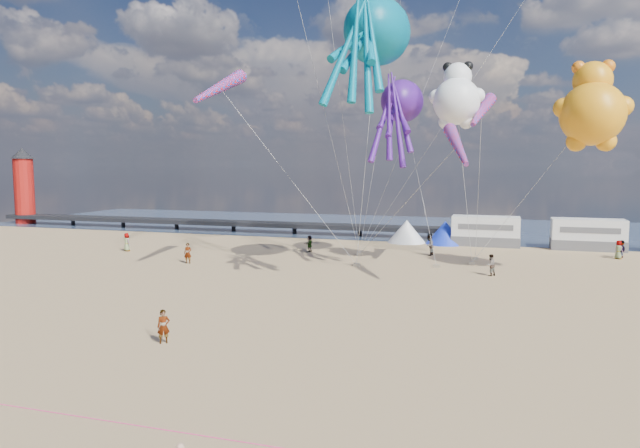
{
  "coord_description": "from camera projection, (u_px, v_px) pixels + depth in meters",
  "views": [
    {
      "loc": [
        6.85,
        -19.77,
        8.24
      ],
      "look_at": [
        -1.09,
        6.0,
        5.41
      ],
      "focal_mm": 32.0,
      "sensor_mm": 36.0,
      "label": 1
    }
  ],
  "objects": [
    {
      "name": "ground",
      "position": [
        301.0,
        382.0,
        21.66
      ],
      "size": [
        120.0,
        120.0,
        0.0
      ],
      "primitive_type": "plane",
      "color": "tan",
      "rests_on": "ground"
    },
    {
      "name": "water",
      "position": [
        439.0,
        228.0,
        73.93
      ],
      "size": [
        120.0,
        120.0,
        0.0
      ],
      "primitive_type": "plane",
      "color": "#31435E",
      "rests_on": "ground"
    },
    {
      "name": "pier",
      "position": [
        205.0,
        222.0,
        71.57
      ],
      "size": [
        60.0,
        3.0,
        0.5
      ],
      "primitive_type": "cube",
      "color": "black",
      "rests_on": "ground"
    },
    {
      "name": "lighthouse",
      "position": [
        24.0,
        191.0,
        79.41
      ],
      "size": [
        2.6,
        2.6,
        9.0
      ],
      "primitive_type": "cylinder",
      "color": "#A5140F",
      "rests_on": "ground"
    },
    {
      "name": "motorhome_0",
      "position": [
        485.0,
        231.0,
        57.76
      ],
      "size": [
        6.6,
        2.5,
        3.0
      ],
      "primitive_type": "cube",
      "color": "silver",
      "rests_on": "ground"
    },
    {
      "name": "motorhome_1",
      "position": [
        588.0,
        234.0,
        54.98
      ],
      "size": [
        6.6,
        2.5,
        3.0
      ],
      "primitive_type": "cube",
      "color": "silver",
      "rests_on": "ground"
    },
    {
      "name": "tent_white",
      "position": [
        407.0,
        231.0,
        60.13
      ],
      "size": [
        4.0,
        4.0,
        2.4
      ],
      "primitive_type": "cone",
      "color": "white",
      "rests_on": "ground"
    },
    {
      "name": "tent_blue",
      "position": [
        445.0,
        233.0,
        58.96
      ],
      "size": [
        4.0,
        4.0,
        2.4
      ],
      "primitive_type": "cone",
      "color": "#1933CC",
      "rests_on": "ground"
    },
    {
      "name": "rope_line",
      "position": [
        246.0,
        443.0,
        16.9
      ],
      "size": [
        34.0,
        0.03,
        0.03
      ],
      "primitive_type": "cylinder",
      "rotation": [
        0.0,
        1.57,
        0.0
      ],
      "color": "#F2338C",
      "rests_on": "ground"
    },
    {
      "name": "standing_person",
      "position": [
        164.0,
        326.0,
        26.29
      ],
      "size": [
        0.68,
        0.63,
        1.57
      ],
      "primitive_type": "imported",
      "rotation": [
        0.0,
        0.0,
        0.6
      ],
      "color": "tan",
      "rests_on": "ground"
    },
    {
      "name": "beachgoer_0",
      "position": [
        619.0,
        250.0,
        49.65
      ],
      "size": [
        0.69,
        0.71,
        1.64
      ],
      "primitive_type": "imported",
      "rotation": [
        0.0,
        0.0,
        2.3
      ],
      "color": "#7F6659",
      "rests_on": "ground"
    },
    {
      "name": "beachgoer_1",
      "position": [
        491.0,
        265.0,
        42.18
      ],
      "size": [
        0.92,
        0.92,
        1.61
      ],
      "primitive_type": "imported",
      "rotation": [
        0.0,
        0.0,
        3.93
      ],
      "color": "#7F6659",
      "rests_on": "ground"
    },
    {
      "name": "beachgoer_2",
      "position": [
        621.0,
        249.0,
        50.28
      ],
      "size": [
        0.95,
        0.96,
        1.57
      ],
      "primitive_type": "imported",
      "rotation": [
        0.0,
        0.0,
        3.99
      ],
      "color": "#7F6659",
      "rests_on": "ground"
    },
    {
      "name": "beachgoer_4",
      "position": [
        309.0,
        244.0,
        53.74
      ],
      "size": [
        0.57,
        0.98,
        1.56
      ],
      "primitive_type": "imported",
      "rotation": [
        0.0,
        0.0,
        4.49
      ],
      "color": "#7F6659",
      "rests_on": "ground"
    },
    {
      "name": "beachgoer_5",
      "position": [
        188.0,
        253.0,
        47.48
      ],
      "size": [
        1.67,
        0.91,
        1.71
      ],
      "primitive_type": "imported",
      "rotation": [
        0.0,
        0.0,
        0.27
      ],
      "color": "#7F6659",
      "rests_on": "ground"
    },
    {
      "name": "beachgoer_6",
      "position": [
        127.0,
        242.0,
        54.16
      ],
      "size": [
        0.76,
        0.66,
        1.74
      ],
      "primitive_type": "imported",
      "rotation": [
        0.0,
        0.0,
        2.66
      ],
      "color": "#7F6659",
      "rests_on": "ground"
    },
    {
      "name": "beachgoer_7",
      "position": [
        430.0,
        246.0,
        51.6
      ],
      "size": [
        0.8,
        1.01,
        1.82
      ],
      "primitive_type": "imported",
      "rotation": [
        0.0,
        0.0,
        4.44
      ],
      "color": "#7F6659",
      "rests_on": "ground"
    },
    {
      "name": "sandbag_a",
      "position": [
        356.0,
        265.0,
        46.27
      ],
      "size": [
        0.5,
        0.35,
        0.22
      ],
      "primitive_type": "cube",
      "color": "gray",
      "rests_on": "ground"
    },
    {
      "name": "sandbag_b",
      "position": [
        436.0,
        266.0,
        45.71
      ],
      "size": [
        0.5,
        0.35,
        0.22
      ],
      "primitive_type": "cube",
      "color": "gray",
      "rests_on": "ground"
    },
    {
      "name": "sandbag_c",
      "position": [
        472.0,
        263.0,
        47.09
      ],
      "size": [
        0.5,
        0.35,
        0.22
      ],
      "primitive_type": "cube",
      "color": "gray",
      "rests_on": "ground"
    },
    {
      "name": "sandbag_d",
      "position": [
        475.0,
        259.0,
        49.22
      ],
      "size": [
        0.5,
        0.35,
        0.22
      ],
      "primitive_type": "cube",
      "color": "gray",
      "rests_on": "ground"
    },
    {
      "name": "sandbag_e",
      "position": [
        360.0,
        254.0,
        51.76
      ],
      "size": [
        0.5,
        0.35,
        0.22
      ],
      "primitive_type": "cube",
      "color": "gray",
      "rests_on": "ground"
    },
    {
      "name": "kite_octopus_teal",
      "position": [
        377.0,
        32.0,
        41.15
      ],
      "size": [
        4.59,
        9.98,
        11.22
      ],
      "primitive_type": null,
      "rotation": [
        0.0,
        0.0,
        -0.04
      ],
      "color": "#016E8A"
    },
    {
      "name": "kite_octopus_purple",
      "position": [
        402.0,
        101.0,
        47.42
      ],
      "size": [
        5.89,
        9.12,
        9.65
      ],
      "primitive_type": null,
      "rotation": [
        0.0,
        0.0,
        0.29
      ],
      "color": "#481684"
    },
    {
      "name": "kite_panda",
      "position": [
        457.0,
        101.0,
        43.01
      ],
      "size": [
        4.95,
        4.75,
        6.03
      ],
      "primitive_type": null,
      "rotation": [
        0.0,
        0.0,
        0.19
      ],
      "color": "white"
    },
    {
      "name": "kite_teddy_orange",
      "position": [
        592.0,
        114.0,
        39.59
      ],
      "size": [
        6.58,
        6.37,
        7.53
      ],
      "primitive_type": null,
      "rotation": [
        0.0,
        0.0,
        -0.3
      ],
      "color": "#FF9E14"
    },
    {
      "name": "windsock_left",
      "position": [
        220.0,
        88.0,
        42.1
      ],
      "size": [
        1.12,
        7.75,
        7.75
      ],
      "primitive_type": null,
      "rotation": [
        0.0,
        0.0,
        0.0
      ],
      "color": "red"
    },
    {
      "name": "windsock_mid",
      "position": [
        482.0,
        111.0,
        42.98
      ],
      "size": [
        2.18,
        5.57,
        5.49
      ],
      "primitive_type": null,
      "rotation": [
        0.0,
        0.0,
        -0.22
      ],
      "color": "red"
    },
    {
      "name": "windsock_right",
      "position": [
        457.0,
        146.0,
        36.68
      ],
      "size": [
        2.41,
        5.1,
        5.07
      ],
      "primitive_type": null,
      "rotation": [
        0.0,
        0.0,
        0.31
      ],
      "color": "red"
    }
  ]
}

